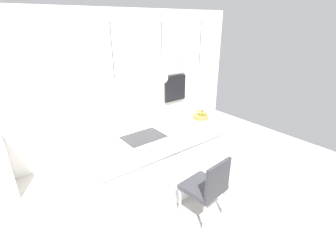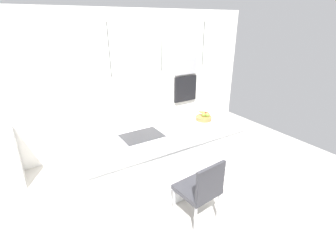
# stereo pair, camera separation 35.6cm
# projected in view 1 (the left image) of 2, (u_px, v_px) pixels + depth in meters

# --- Properties ---
(floor) EXTENTS (6.60, 6.60, 0.00)m
(floor) POSITION_uv_depth(u_px,v_px,m) (163.00, 184.00, 3.89)
(floor) COLOR #BCB7AD
(floor) RESTS_ON ground
(back_wall) EXTENTS (6.00, 0.10, 2.60)m
(back_wall) POSITION_uv_depth(u_px,v_px,m) (109.00, 84.00, 4.57)
(back_wall) COLOR silver
(back_wall) RESTS_ON ground
(kitchen_island) EXTENTS (2.46, 1.05, 0.93)m
(kitchen_island) POSITION_uv_depth(u_px,v_px,m) (163.00, 158.00, 3.71)
(kitchen_island) COLOR white
(kitchen_island) RESTS_ON ground
(sink_basin) EXTENTS (0.56, 0.40, 0.02)m
(sink_basin) POSITION_uv_depth(u_px,v_px,m) (144.00, 137.00, 3.34)
(sink_basin) COLOR #2D2D30
(sink_basin) RESTS_ON kitchen_island
(faucet) EXTENTS (0.02, 0.17, 0.22)m
(faucet) POSITION_uv_depth(u_px,v_px,m) (135.00, 123.00, 3.44)
(faucet) COLOR silver
(faucet) RESTS_ON kitchen_island
(fruit_bowl) EXTENTS (0.26, 0.26, 0.15)m
(fruit_bowl) POSITION_uv_depth(u_px,v_px,m) (201.00, 116.00, 3.96)
(fruit_bowl) COLOR #9E6B38
(fruit_bowl) RESTS_ON kitchen_island
(microwave) EXTENTS (0.54, 0.08, 0.34)m
(microwave) POSITION_uv_depth(u_px,v_px,m) (175.00, 66.00, 5.32)
(microwave) COLOR #9E9EA3
(microwave) RESTS_ON back_wall
(oven) EXTENTS (0.56, 0.08, 0.56)m
(oven) POSITION_uv_depth(u_px,v_px,m) (175.00, 88.00, 5.52)
(oven) COLOR black
(oven) RESTS_ON back_wall
(chair_near) EXTENTS (0.51, 0.51, 0.88)m
(chair_near) POSITION_uv_depth(u_px,v_px,m) (207.00, 186.00, 3.05)
(chair_near) COLOR #333338
(chair_near) RESTS_ON ground
(pendant_light_left) EXTENTS (0.16, 0.16, 0.76)m
(pendant_light_left) POSITION_uv_depth(u_px,v_px,m) (115.00, 85.00, 2.83)
(pendant_light_left) COLOR silver
(pendant_light_center) EXTENTS (0.16, 0.16, 0.76)m
(pendant_light_center) POSITION_uv_depth(u_px,v_px,m) (162.00, 77.00, 3.22)
(pendant_light_center) COLOR silver
(pendant_light_right) EXTENTS (0.16, 0.16, 0.76)m
(pendant_light_right) POSITION_uv_depth(u_px,v_px,m) (199.00, 71.00, 3.60)
(pendant_light_right) COLOR silver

